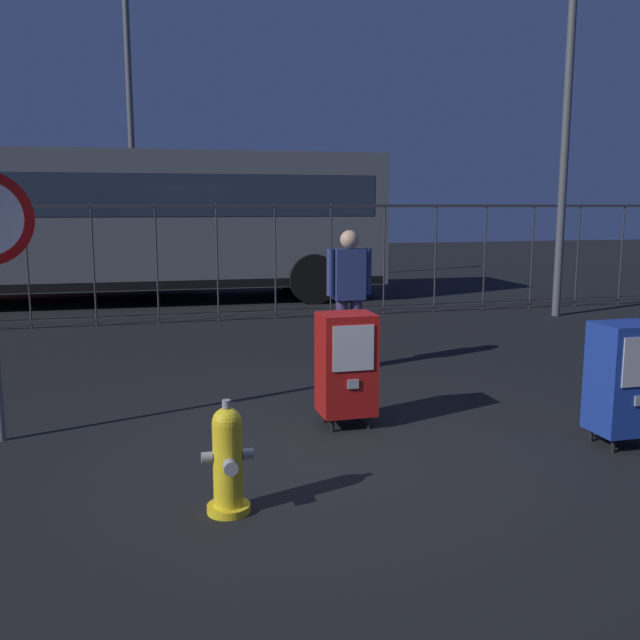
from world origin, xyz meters
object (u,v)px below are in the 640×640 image
(newspaper_box_secondary, at_px, (346,364))
(street_light_near_right, at_px, (130,101))
(newspaper_box_primary, at_px, (624,378))
(bus_near, at_px, (124,218))
(pedestrian, at_px, (349,291))
(fire_hydrant, at_px, (228,460))
(street_light_near_left, at_px, (569,81))

(newspaper_box_secondary, xyz_separation_m, street_light_near_right, (-1.75, 11.13, 3.72))
(newspaper_box_primary, bearing_deg, bus_near, 111.46)
(newspaper_box_primary, xyz_separation_m, bus_near, (-3.99, 10.16, 1.14))
(newspaper_box_primary, height_order, street_light_near_right, street_light_near_right)
(newspaper_box_primary, xyz_separation_m, pedestrian, (-1.36, 3.15, 0.38))
(fire_hydrant, bearing_deg, newspaper_box_secondary, 50.45)
(newspaper_box_secondary, relative_size, street_light_near_right, 0.14)
(bus_near, bearing_deg, newspaper_box_primary, -66.95)
(newspaper_box_secondary, distance_m, pedestrian, 2.22)
(newspaper_box_primary, xyz_separation_m, newspaper_box_secondary, (-2.03, 1.07, 0.00))
(street_light_near_left, distance_m, street_light_near_right, 9.43)
(fire_hydrant, relative_size, street_light_near_right, 0.10)
(newspaper_box_secondary, bearing_deg, bus_near, 102.19)
(newspaper_box_primary, distance_m, pedestrian, 3.45)
(pedestrian, xyz_separation_m, street_light_near_right, (-2.42, 9.05, 3.35))
(fire_hydrant, height_order, street_light_near_left, street_light_near_left)
(newspaper_box_primary, height_order, bus_near, bus_near)
(fire_hydrant, height_order, bus_near, bus_near)
(bus_near, bearing_deg, street_light_near_right, 85.59)
(fire_hydrant, bearing_deg, newspaper_box_primary, 7.71)
(fire_hydrant, height_order, newspaper_box_primary, newspaper_box_primary)
(fire_hydrant, xyz_separation_m, pedestrian, (1.92, 3.59, 0.60))
(fire_hydrant, xyz_separation_m, newspaper_box_primary, (3.28, 0.44, 0.22))
(newspaper_box_primary, bearing_deg, street_light_near_right, 107.20)
(bus_near, bearing_deg, fire_hydrant, -84.56)
(newspaper_box_primary, height_order, street_light_near_left, street_light_near_left)
(pedestrian, xyz_separation_m, street_light_near_left, (4.83, 3.03, 3.11))
(bus_near, relative_size, street_light_near_left, 1.51)
(newspaper_box_secondary, distance_m, street_light_near_right, 11.87)
(newspaper_box_primary, distance_m, street_light_near_left, 7.90)
(street_light_near_right, bearing_deg, newspaper_box_secondary, -81.07)
(fire_hydrant, distance_m, street_light_near_right, 13.26)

